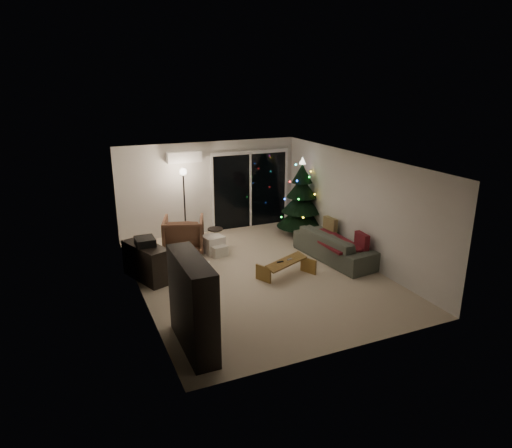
# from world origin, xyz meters

# --- Properties ---
(room) EXTENTS (6.50, 7.51, 2.60)m
(room) POSITION_xyz_m (0.46, 1.49, 1.02)
(room) COLOR beige
(room) RESTS_ON ground
(bookshelf) EXTENTS (0.98, 1.53, 1.51)m
(bookshelf) POSITION_xyz_m (-2.25, -2.20, 0.75)
(bookshelf) COLOR black
(bookshelf) RESTS_ON floor
(media_cabinet) EXTENTS (0.85, 1.31, 0.76)m
(media_cabinet) POSITION_xyz_m (-2.25, 0.72, 0.38)
(media_cabinet) COLOR black
(media_cabinet) RESTS_ON floor
(stereo) EXTENTS (0.39, 0.46, 0.16)m
(stereo) POSITION_xyz_m (-2.25, 0.72, 0.85)
(stereo) COLOR black
(stereo) RESTS_ON media_cabinet
(armchair) EXTENTS (1.21, 1.23, 0.89)m
(armchair) POSITION_xyz_m (-1.10, 1.96, 0.44)
(armchair) COLOR brown
(armchair) RESTS_ON floor
(ottoman) EXTENTS (0.55, 0.55, 0.42)m
(ottoman) POSITION_xyz_m (-0.47, 1.65, 0.21)
(ottoman) COLOR silver
(ottoman) RESTS_ON floor
(cardboard_box_a) EXTENTS (0.53, 0.48, 0.31)m
(cardboard_box_a) POSITION_xyz_m (-1.22, 0.35, 0.15)
(cardboard_box_a) COLOR silver
(cardboard_box_a) RESTS_ON floor
(cardboard_box_b) EXTENTS (0.41, 0.34, 0.25)m
(cardboard_box_b) POSITION_xyz_m (-0.41, 1.35, 0.13)
(cardboard_box_b) COLOR silver
(cardboard_box_b) RESTS_ON floor
(side_table) EXTENTS (0.48, 0.48, 0.48)m
(side_table) POSITION_xyz_m (-0.28, 2.01, 0.24)
(side_table) COLOR black
(side_table) RESTS_ON floor
(floor_lamp) EXTENTS (0.30, 0.30, 1.89)m
(floor_lamp) POSITION_xyz_m (-0.85, 2.71, 0.94)
(floor_lamp) COLOR black
(floor_lamp) RESTS_ON floor
(sofa) EXTENTS (1.12, 2.33, 0.66)m
(sofa) POSITION_xyz_m (2.05, 0.07, 0.33)
(sofa) COLOR #444941
(sofa) RESTS_ON floor
(sofa_throw) EXTENTS (0.70, 1.62, 0.05)m
(sofa_throw) POSITION_xyz_m (1.95, 0.07, 0.47)
(sofa_throw) COLOR maroon
(sofa_throw) RESTS_ON sofa
(cushion_a) EXTENTS (0.17, 0.44, 0.43)m
(cushion_a) POSITION_xyz_m (2.30, 0.72, 0.59)
(cushion_a) COLOR brown
(cushion_a) RESTS_ON sofa
(cushion_b) EXTENTS (0.16, 0.44, 0.43)m
(cushion_b) POSITION_xyz_m (2.30, -0.58, 0.59)
(cushion_b) COLOR maroon
(cushion_b) RESTS_ON sofa
(coffee_table) EXTENTS (1.21, 0.85, 0.36)m
(coffee_table) POSITION_xyz_m (0.51, -0.39, 0.18)
(coffee_table) COLOR olive
(coffee_table) RESTS_ON floor
(remote_a) EXTENTS (0.14, 0.04, 0.02)m
(remote_a) POSITION_xyz_m (0.36, -0.39, 0.37)
(remote_a) COLOR black
(remote_a) RESTS_ON coffee_table
(remote_b) EXTENTS (0.14, 0.08, 0.02)m
(remote_b) POSITION_xyz_m (0.61, -0.34, 0.37)
(remote_b) COLOR slate
(remote_b) RESTS_ON coffee_table
(christmas_tree) EXTENTS (1.36, 1.36, 2.13)m
(christmas_tree) POSITION_xyz_m (2.18, 2.00, 1.07)
(christmas_tree) COLOR black
(christmas_tree) RESTS_ON floor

